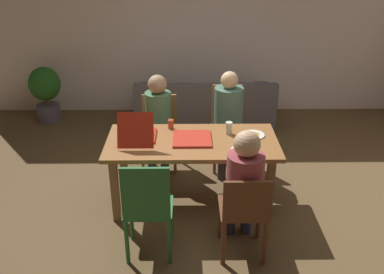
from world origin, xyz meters
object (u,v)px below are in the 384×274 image
at_px(pizza_box_1, 138,134).
at_px(drinking_glass_0, 171,124).
at_px(chair_1, 244,212).
at_px(couch, 204,111).
at_px(chair_2, 227,123).
at_px(dining_table, 192,149).
at_px(drinking_glass_1, 229,128).
at_px(person_2, 229,114).
at_px(potted_plant, 45,90).
at_px(person_0, 158,116).
at_px(person_1, 244,180).
at_px(pizza_box_0, 192,139).
at_px(chair_0, 159,127).
at_px(plate_0, 253,134).
at_px(plate_1, 242,150).
at_px(chair_3, 147,206).

relative_size(pizza_box_1, drinking_glass_0, 4.86).
xyz_separation_m(chair_1, couch, (-0.24, 2.89, -0.21)).
bearing_deg(chair_2, dining_table, -115.83).
bearing_deg(drinking_glass_1, person_2, 84.81).
xyz_separation_m(chair_2, pizza_box_1, (-1.00, -0.87, 0.26)).
bearing_deg(potted_plant, person_0, -40.58).
distance_m(drinking_glass_1, couch, 1.94).
distance_m(chair_2, potted_plant, 3.00).
bearing_deg(person_1, pizza_box_0, 119.88).
bearing_deg(chair_2, chair_0, -178.09).
bearing_deg(couch, person_2, -79.28).
height_order(person_2, pizza_box_0, person_2).
bearing_deg(chair_2, potted_plant, 152.50).
distance_m(pizza_box_1, plate_0, 1.20).
xyz_separation_m(chair_0, chair_1, (0.84, -1.77, -0.03)).
relative_size(person_0, pizza_box_1, 2.43).
bearing_deg(drinking_glass_0, plate_1, -37.14).
height_order(person_0, couch, person_0).
xyz_separation_m(chair_2, person_2, (0.00, -0.16, 0.19)).
xyz_separation_m(plate_0, drinking_glass_1, (-0.25, 0.04, 0.06)).
height_order(person_1, drinking_glass_0, person_1).
xyz_separation_m(person_0, drinking_glass_0, (0.17, -0.44, 0.09)).
distance_m(pizza_box_0, pizza_box_1, 0.56).
bearing_deg(drinking_glass_0, person_0, 110.78).
height_order(pizza_box_1, drinking_glass_1, pizza_box_1).
height_order(person_0, drinking_glass_0, person_0).
bearing_deg(person_2, plate_1, -87.47).
distance_m(drinking_glass_0, couch, 1.84).
bearing_deg(pizza_box_0, dining_table, -98.77).
height_order(plate_1, drinking_glass_1, drinking_glass_1).
xyz_separation_m(person_2, pizza_box_0, (-0.44, -0.74, 0.03)).
bearing_deg(person_0, plate_1, -48.03).
height_order(chair_0, drinking_glass_0, chair_0).
xyz_separation_m(pizza_box_0, pizza_box_1, (-0.56, 0.03, 0.04)).
xyz_separation_m(dining_table, potted_plant, (-2.22, 2.30, -0.16)).
distance_m(chair_2, plate_1, 1.18).
bearing_deg(potted_plant, chair_0, -37.78).
bearing_deg(person_1, chair_0, 117.07).
height_order(person_2, plate_1, person_2).
bearing_deg(plate_0, chair_3, -136.03).
bearing_deg(chair_3, chair_0, 90.00).
bearing_deg(person_1, drinking_glass_1, 93.42).
distance_m(person_0, couch, 1.47).
distance_m(dining_table, chair_2, 1.02).
distance_m(dining_table, chair_0, 0.98).
relative_size(dining_table, drinking_glass_1, 13.35).
bearing_deg(chair_1, chair_2, 90.00).
bearing_deg(chair_3, couch, 78.27).
height_order(drinking_glass_1, couch, drinking_glass_1).
xyz_separation_m(pizza_box_0, drinking_glass_0, (-0.23, 0.28, 0.04)).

